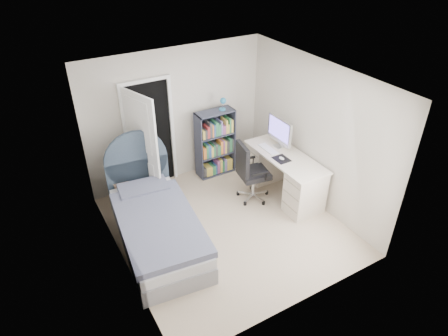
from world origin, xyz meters
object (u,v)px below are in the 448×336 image
nightstand (122,182)px  floor_lamp (141,166)px  bookcase (216,145)px  bed (156,223)px  desk (284,173)px  office_chair (249,170)px

nightstand → floor_lamp: 0.42m
bookcase → bed: bearing=-144.6°
bed → desk: (2.45, 0.01, 0.12)m
desk → office_chair: 0.67m
floor_lamp → desk: (2.20, -1.22, -0.17)m
bed → nightstand: 1.24m
desk → nightstand: bearing=154.6°
nightstand → floor_lamp: bearing=0.2°
bookcase → office_chair: bookcase is taller
bookcase → desk: 1.43m
nightstand → bookcase: (1.88, 0.02, 0.20)m
nightstand → office_chair: 2.21m
bookcase → desk: bookcase is taller
nightstand → office_chair: bearing=-28.1°
bed → bookcase: size_ratio=1.55×
bookcase → office_chair: bearing=-86.3°
floor_lamp → desk: size_ratio=0.90×
nightstand → floor_lamp: size_ratio=0.41×
nightstand → bookcase: bearing=0.6°
office_chair → bookcase: bearing=93.7°
nightstand → desk: desk is taller
desk → office_chair: desk is taller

